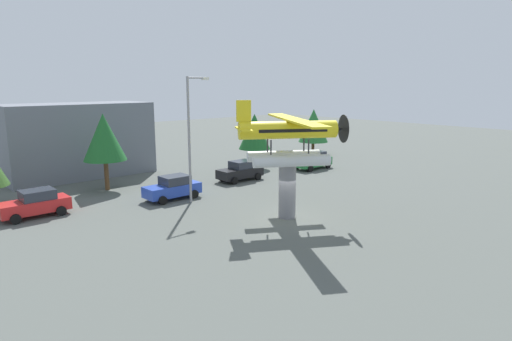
# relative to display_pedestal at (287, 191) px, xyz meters

# --- Properties ---
(ground_plane) EXTENTS (140.00, 140.00, 0.00)m
(ground_plane) POSITION_rel_display_pedestal_xyz_m (0.00, 0.00, -1.76)
(ground_plane) COLOR #515651
(display_pedestal) EXTENTS (1.10, 1.10, 3.52)m
(display_pedestal) POSITION_rel_display_pedestal_xyz_m (0.00, 0.00, 0.00)
(display_pedestal) COLOR slate
(display_pedestal) RESTS_ON ground
(floatplane_monument) EXTENTS (7.03, 9.49, 4.00)m
(floatplane_monument) POSITION_rel_display_pedestal_xyz_m (0.11, -0.07, 3.43)
(floatplane_monument) COLOR silver
(floatplane_monument) RESTS_ON display_pedestal
(car_near_red) EXTENTS (4.20, 2.02, 1.76)m
(car_near_red) POSITION_rel_display_pedestal_xyz_m (-12.06, 10.99, -0.88)
(car_near_red) COLOR red
(car_near_red) RESTS_ON ground
(car_mid_blue) EXTENTS (4.20, 2.02, 1.76)m
(car_mid_blue) POSITION_rel_display_pedestal_xyz_m (-3.08, 8.86, -0.88)
(car_mid_blue) COLOR #2847B7
(car_mid_blue) RESTS_ON ground
(car_far_black) EXTENTS (4.20, 2.02, 1.76)m
(car_far_black) POSITION_rel_display_pedestal_xyz_m (4.78, 10.42, -0.88)
(car_far_black) COLOR black
(car_far_black) RESTS_ON ground
(car_distant_green) EXTENTS (4.20, 2.02, 1.76)m
(car_distant_green) POSITION_rel_display_pedestal_xyz_m (13.77, 9.70, -0.88)
(car_distant_green) COLOR #237A38
(car_distant_green) RESTS_ON ground
(streetlight_primary) EXTENTS (1.84, 0.28, 9.00)m
(streetlight_primary) POSITION_rel_display_pedestal_xyz_m (-2.39, 7.26, 3.39)
(streetlight_primary) COLOR gray
(streetlight_primary) RESTS_ON ground
(storefront_building) EXTENTS (12.80, 5.56, 6.74)m
(storefront_building) POSITION_rel_display_pedestal_xyz_m (-5.09, 22.00, 1.61)
(storefront_building) COLOR slate
(storefront_building) RESTS_ON ground
(tree_east) EXTENTS (3.37, 3.37, 6.19)m
(tree_east) POSITION_rel_display_pedestal_xyz_m (-5.56, 14.96, 2.54)
(tree_east) COLOR brown
(tree_east) RESTS_ON ground
(tree_center_back) EXTENTS (3.20, 3.20, 5.54)m
(tree_center_back) POSITION_rel_display_pedestal_xyz_m (9.64, 14.01, 1.98)
(tree_center_back) COLOR brown
(tree_center_back) RESTS_ON ground
(tree_far_east) EXTENTS (3.54, 3.54, 5.53)m
(tree_far_east) POSITION_rel_display_pedestal_xyz_m (20.46, 15.53, 1.79)
(tree_far_east) COLOR brown
(tree_far_east) RESTS_ON ground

